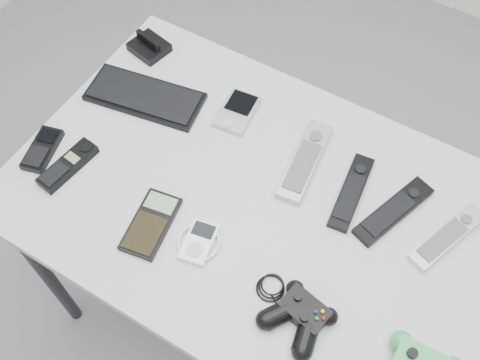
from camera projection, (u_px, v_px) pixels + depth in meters
The scene contains 14 objects.
floor at pixel (263, 350), 1.70m from camera, with size 3.50×3.50×0.00m, color gray.
desk at pixel (261, 216), 1.22m from camera, with size 1.05×0.68×0.70m.
pda_keyboard at pixel (145, 96), 1.30m from camera, with size 0.27×0.11×0.02m, color black.
dock_bracket at pixel (149, 44), 1.37m from camera, with size 0.09×0.08×0.05m, color black.
pda at pixel (237, 111), 1.28m from camera, with size 0.07×0.11×0.02m, color #A2A3A9.
remote_silver_a at pixel (305, 161), 1.20m from camera, with size 0.05×0.21×0.02m, color #A2A3A9.
remote_black_a at pixel (351, 192), 1.17m from camera, with size 0.04×0.19×0.02m, color black.
remote_black_b at pixel (394, 211), 1.14m from camera, with size 0.05×0.20×0.02m, color black.
remote_silver_b at pixel (447, 236), 1.11m from camera, with size 0.04×0.19×0.02m, color #B2B3B9.
mobile_phone at pixel (42, 149), 1.22m from camera, with size 0.05×0.11×0.02m, color black.
cordless_handset at pixel (68, 165), 1.20m from camera, with size 0.04×0.14×0.02m, color black.
calculator at pixel (151, 224), 1.13m from camera, with size 0.07×0.15×0.01m, color black.
mp3_player at pixel (199, 242), 1.11m from camera, with size 0.09×0.09×0.02m, color white.
controller_black at pixel (300, 315), 1.01m from camera, with size 0.21×0.13×0.04m, color black, non-canonical shape.
Camera 1 is at (0.18, -0.43, 1.72)m, focal length 42.00 mm.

